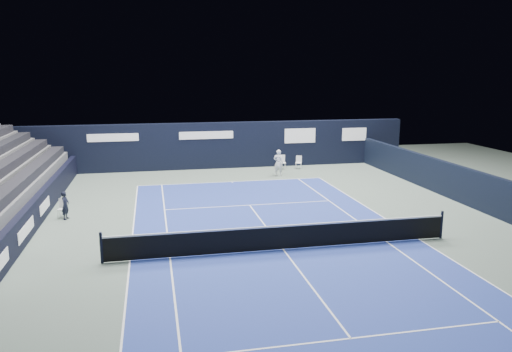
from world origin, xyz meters
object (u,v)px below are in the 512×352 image
Objects in this scene: folding_chair_back_b at (299,161)px; tennis_net at (283,237)px; folding_chair_back_a at (282,161)px; tennis_player at (278,163)px; line_judge_chair at (63,207)px.

folding_chair_back_b is 15.93m from tennis_net.
folding_chair_back_a is 0.07× the size of tennis_net.
folding_chair_back_a is at bearing -157.96° from folding_chair_back_b.
tennis_player reaches higher than tennis_net.
tennis_net is (8.61, -6.13, 0.03)m from line_judge_chair.
tennis_player is (-0.79, -2.07, 0.29)m from folding_chair_back_a.
folding_chair_back_a is 0.58× the size of tennis_player.
folding_chair_back_a is 15.46m from line_judge_chair.
tennis_net is at bearing -84.26° from folding_chair_back_b.
folding_chair_back_b is 16.38m from line_judge_chair.
folding_chair_back_a is 2.23m from tennis_player.
line_judge_chair is (-12.57, -9.01, -0.07)m from folding_chair_back_a.
folding_chair_back_a is at bearing 69.04° from tennis_player.
folding_chair_back_b is at bearing 71.32° from tennis_net.
tennis_player reaches higher than line_judge_chair.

